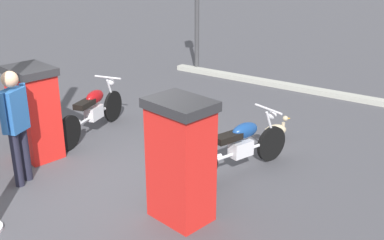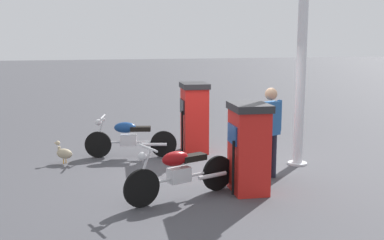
% 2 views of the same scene
% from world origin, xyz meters
% --- Properties ---
extents(ground_plane, '(120.00, 120.00, 0.00)m').
position_xyz_m(ground_plane, '(0.00, 0.00, 0.00)').
color(ground_plane, '#424247').
extents(fuel_pump_near, '(0.71, 0.87, 1.61)m').
position_xyz_m(fuel_pump_near, '(-0.09, -1.52, 0.82)').
color(fuel_pump_near, red).
rests_on(fuel_pump_near, ground).
extents(fuel_pump_far, '(0.73, 0.87, 1.52)m').
position_xyz_m(fuel_pump_far, '(-0.09, 1.52, 0.77)').
color(fuel_pump_far, red).
rests_on(fuel_pump_far, ground).
extents(motorcycle_near_pump, '(1.98, 0.79, 0.93)m').
position_xyz_m(motorcycle_near_pump, '(1.44, -1.43, 0.45)').
color(motorcycle_near_pump, black).
rests_on(motorcycle_near_pump, ground).
extents(motorcycle_far_pump, '(2.00, 0.78, 0.94)m').
position_xyz_m(motorcycle_far_pump, '(1.12, 1.53, 0.47)').
color(motorcycle_far_pump, black).
rests_on(motorcycle_far_pump, ground).
extents(attendant_person, '(0.57, 0.31, 1.71)m').
position_xyz_m(attendant_person, '(-0.80, 0.91, 0.98)').
color(attendant_person, '#1E1E2D').
rests_on(attendant_person, ground).
extents(wandering_duck, '(0.41, 0.40, 0.47)m').
position_xyz_m(wandering_duck, '(2.85, -1.32, 0.23)').
color(wandering_duck, tan).
rests_on(wandering_duck, ground).
extents(road_edge_kerb, '(0.62, 6.43, 0.12)m').
position_xyz_m(road_edge_kerb, '(5.88, 0.00, 0.06)').
color(road_edge_kerb, '#9E9E93').
rests_on(road_edge_kerb, ground).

